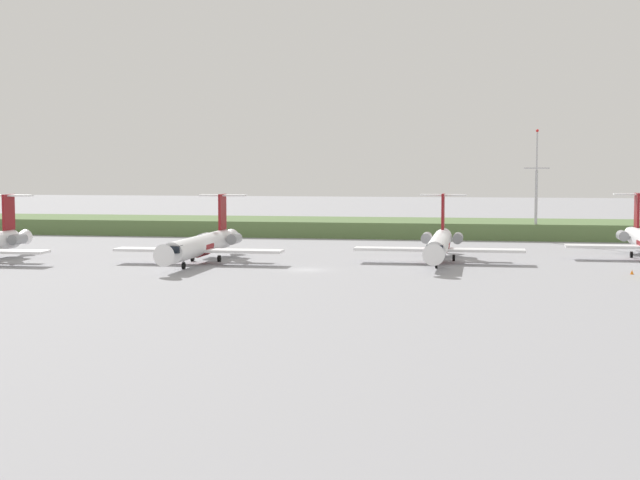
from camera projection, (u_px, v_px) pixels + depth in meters
ground_plane at (341, 249)px, 149.99m from camera, size 500.00×500.00×0.00m
grass_berm at (365, 227)px, 180.39m from camera, size 320.00×20.00×2.91m
regional_jet_second at (202, 244)px, 128.97m from camera, size 22.81×31.00×9.00m
regional_jet_third at (439, 244)px, 130.00m from camera, size 22.81×31.00×9.00m
antenna_mast at (536, 194)px, 165.80m from camera, size 4.40×0.50×19.37m
safety_cone_front_marker at (632, 272)px, 115.58m from camera, size 0.44×0.44×0.55m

